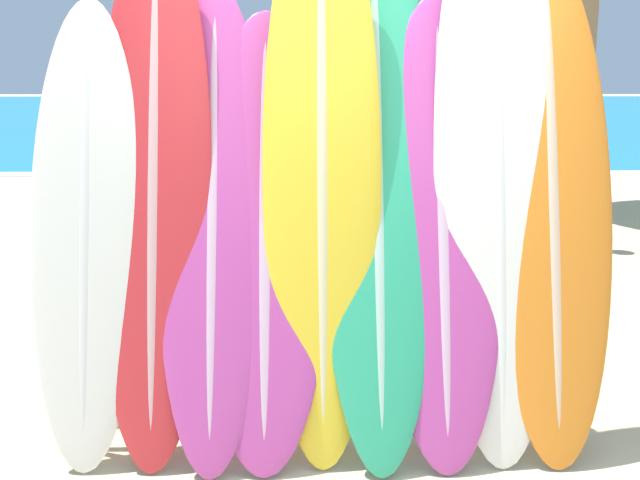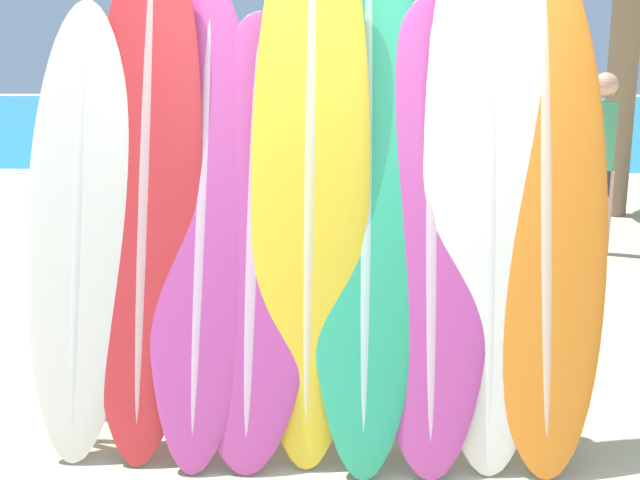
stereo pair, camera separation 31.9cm
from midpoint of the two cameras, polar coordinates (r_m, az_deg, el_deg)
name	(u,v)px [view 2 (the right image)]	position (r m, az deg, el deg)	size (l,w,h in m)	color
ocean_water	(365,109)	(42.78, 3.65, 9.93)	(120.00, 60.00, 0.01)	teal
surfboard_rack	(310,358)	(3.46, 1.88, -9.00)	(2.40, 0.04, 0.80)	gray
surfboard_slot_0	(79,228)	(3.51, -15.45, 0.87)	(0.50, 0.61, 2.06)	silver
surfboard_slot_1	(145,185)	(3.46, -10.65, 4.13)	(0.52, 0.77, 2.43)	red
surfboard_slot_2	(201,219)	(3.40, -6.39, 1.60)	(0.50, 0.83, 2.14)	#B23D8E
surfboard_slot_3	(252,234)	(3.36, -2.49, 0.44)	(0.58, 0.76, 2.01)	#B23D8E
surfboard_slot_4	(310,167)	(3.34, 1.94, 5.59)	(0.53, 0.75, 2.61)	yellow
surfboard_slot_5	(366,176)	(3.40, 6.21, 4.85)	(0.54, 0.98, 2.52)	#289E70
surfboard_slot_6	(430,227)	(3.38, 11.07, 0.96)	(0.55, 0.77, 2.09)	#B23D8E
surfboard_slot_7	(488,167)	(3.44, 15.34, 5.37)	(0.58, 0.78, 2.61)	silver
surfboard_slot_8	(544,206)	(3.48, 19.23, 2.47)	(0.55, 0.73, 2.29)	orange
person_near_water	(599,157)	(7.77, 21.63, 5.92)	(0.29, 0.25, 1.75)	tan
person_mid_beach	(147,163)	(7.46, -11.89, 5.72)	(0.26, 0.28, 1.61)	tan
person_far_left	(351,183)	(5.49, 4.06, 4.37)	(0.30, 0.27, 1.73)	#846047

